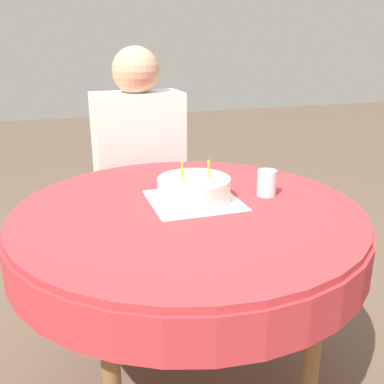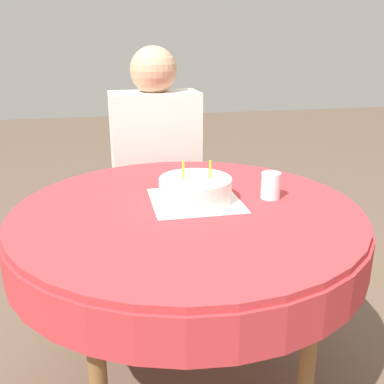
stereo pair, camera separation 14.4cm
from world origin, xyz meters
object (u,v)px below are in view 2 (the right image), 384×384
object	(u,v)px
chair	(155,190)
person	(156,149)
drinking_glass	(271,185)
birthday_cake	(195,189)

from	to	relation	value
chair	person	xyz separation A→B (m)	(0.00, -0.08, 0.24)
drinking_glass	chair	bearing A→B (deg)	109.80
birthday_cake	drinking_glass	distance (m)	0.25
chair	drinking_glass	bearing A→B (deg)	-72.52
drinking_glass	birthday_cake	bearing A→B (deg)	174.31
chair	drinking_glass	size ratio (longest dim) A/B	9.97
chair	birthday_cake	distance (m)	0.84
chair	drinking_glass	world-z (taller)	chair
person	birthday_cake	world-z (taller)	person
chair	person	world-z (taller)	person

